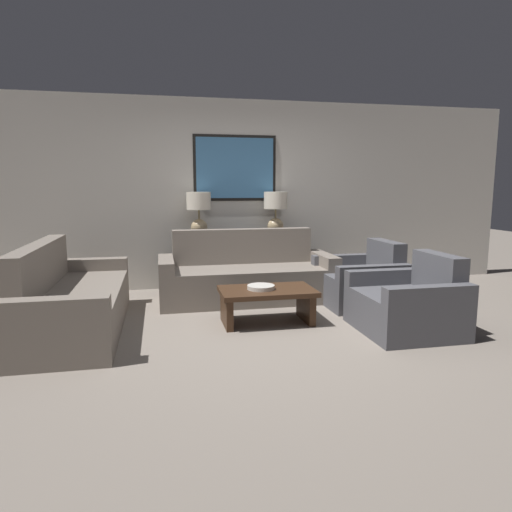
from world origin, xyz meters
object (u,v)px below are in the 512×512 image
at_px(armchair_near_back_wall, 361,282).
at_px(coffee_table, 267,298).
at_px(table_lamp_left, 199,210).
at_px(couch_by_side, 72,302).
at_px(console_table, 238,263).
at_px(table_lamp_right, 276,209).
at_px(decorative_bowl, 261,287).
at_px(armchair_near_camera, 408,305).
at_px(couch_by_back_wall, 247,277).

bearing_deg(armchair_near_back_wall, coffee_table, -157.33).
height_order(table_lamp_left, coffee_table, table_lamp_left).
distance_m(couch_by_side, coffee_table, 1.98).
relative_size(console_table, table_lamp_right, 2.64).
relative_size(decorative_bowl, armchair_near_camera, 0.30).
bearing_deg(table_lamp_right, console_table, 180.00).
bearing_deg(couch_by_side, decorative_bowl, -4.80).
distance_m(console_table, armchair_near_camera, 2.61).
bearing_deg(decorative_bowl, console_table, 88.51).
bearing_deg(couch_by_side, console_table, 37.81).
bearing_deg(table_lamp_right, couch_by_side, -148.70).
bearing_deg(decorative_bowl, couch_by_back_wall, 87.58).
bearing_deg(armchair_near_camera, table_lamp_right, 109.90).
bearing_deg(armchair_near_back_wall, table_lamp_right, 125.68).
bearing_deg(console_table, armchair_near_camera, -58.88).
height_order(table_lamp_right, decorative_bowl, table_lamp_right).
height_order(couch_by_back_wall, couch_by_side, same).
distance_m(table_lamp_right, armchair_near_back_wall, 1.63).
xyz_separation_m(console_table, coffee_table, (0.02, -1.68, -0.10)).
bearing_deg(table_lamp_left, armchair_near_camera, -49.79).
xyz_separation_m(couch_by_side, decorative_bowl, (1.91, -0.16, 0.10)).
bearing_deg(table_lamp_right, coffee_table, -107.12).
relative_size(table_lamp_left, armchair_near_back_wall, 0.63).
distance_m(couch_by_side, armchair_near_back_wall, 3.33).
xyz_separation_m(couch_by_back_wall, couch_by_side, (-1.96, -0.87, 0.00)).
distance_m(console_table, table_lamp_right, 0.93).
bearing_deg(console_table, table_lamp_left, -180.00).
bearing_deg(table_lamp_left, coffee_table, -71.51).
height_order(table_lamp_right, armchair_near_back_wall, table_lamp_right).
xyz_separation_m(couch_by_side, coffee_table, (1.98, -0.16, -0.03)).
height_order(table_lamp_left, armchair_near_camera, table_lamp_left).
bearing_deg(table_lamp_right, table_lamp_left, 180.00).
relative_size(table_lamp_left, decorative_bowl, 2.13).
bearing_deg(couch_by_side, table_lamp_right, 31.30).
bearing_deg(couch_by_back_wall, table_lamp_right, 49.97).
relative_size(table_lamp_right, coffee_table, 0.62).
bearing_deg(coffee_table, couch_by_side, 175.29).
bearing_deg(table_lamp_right, armchair_near_camera, -70.10).
bearing_deg(table_lamp_right, armchair_near_back_wall, -54.32).
distance_m(coffee_table, armchair_near_back_wall, 1.44).
relative_size(couch_by_side, armchair_near_camera, 2.24).
distance_m(couch_by_side, armchair_near_camera, 3.38).
height_order(decorative_bowl, armchair_near_camera, armchair_near_camera).
height_order(coffee_table, armchair_near_camera, armchair_near_camera).
relative_size(coffee_table, armchair_near_back_wall, 1.02).
bearing_deg(coffee_table, decorative_bowl, 177.71).
height_order(table_lamp_left, armchair_near_back_wall, table_lamp_left).
relative_size(table_lamp_right, couch_by_side, 0.28).
relative_size(table_lamp_left, armchair_near_camera, 0.63).
bearing_deg(table_lamp_right, decorative_bowl, -109.18).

